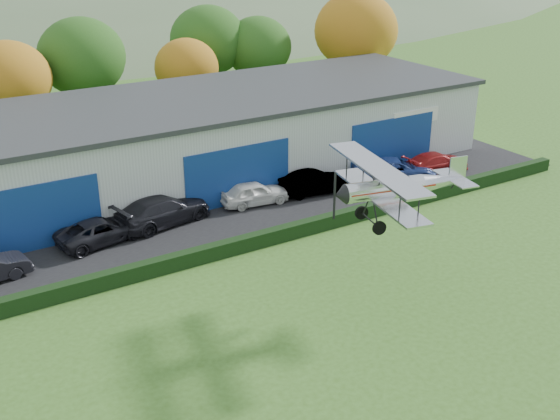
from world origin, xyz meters
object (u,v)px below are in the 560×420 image
car_3 (163,210)px  biplane (396,185)px  car_4 (255,193)px  car_6 (395,170)px  hangar (195,137)px  car_5 (315,182)px  car_7 (436,163)px  car_2 (101,230)px

car_3 → biplane: bearing=-166.6°
car_4 → car_6: car_6 is taller
hangar → car_4: (0.71, -6.68, -1.89)m
car_4 → car_5: 4.11m
car_3 → car_7: size_ratio=1.17×
car_6 → car_2: bearing=109.4°
car_4 → car_6: 9.93m
hangar → car_2: (-8.86, -6.93, -1.94)m
car_4 → car_5: size_ratio=0.93×
hangar → car_7: (13.94, -8.40, -1.90)m
car_2 → biplane: bearing=-152.1°
car_3 → car_7: 19.17m
car_5 → car_6: (5.76, -0.88, 0.02)m
car_2 → car_4: car_4 is taller
car_4 → biplane: size_ratio=0.56×
hangar → car_7: bearing=-31.1°
biplane → car_3: bearing=127.0°
hangar → car_3: 8.44m
hangar → car_3: (-5.13, -6.46, -1.78)m
car_4 → car_7: bearing=-90.4°
car_3 → car_4: car_3 is taller
car_2 → car_5: car_5 is taller
hangar → car_2: bearing=-142.0°
car_5 → car_7: car_5 is taller
hangar → car_3: hangar is taller
car_2 → car_7: 22.85m
car_4 → car_6: size_ratio=0.76×
car_2 → biplane: (9.58, -12.18, 4.64)m
car_5 → car_7: (9.16, -1.20, -0.03)m
car_4 → car_7: 13.35m
car_5 → car_6: size_ratio=0.82×
hangar → car_6: 13.41m
car_3 → hangar: bearing=-49.9°
car_6 → biplane: size_ratio=0.74×
car_3 → car_4: 5.84m
hangar → car_4: 6.98m
car_5 → hangar: bearing=43.2°
car_2 → car_5: (13.65, -0.27, 0.08)m
car_3 → biplane: 14.63m
car_2 → car_7: bearing=-104.0°
car_5 → biplane: (-4.07, -11.91, 4.56)m
car_4 → car_5: bearing=-90.3°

